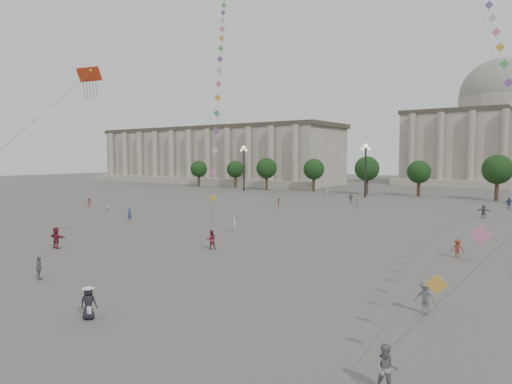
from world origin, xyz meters
The scene contains 25 objects.
ground centered at (0.00, 0.00, 0.00)m, with size 360.00×360.00×0.00m, color #4F4C4A.
hall_west centered at (-75.00, 93.89, 8.43)m, with size 84.00×26.22×17.20m.
hall_central centered at (0.00, 129.22, 14.23)m, with size 48.30×34.30×35.50m.
tree_row centered at (0.00, 78.00, 5.39)m, with size 137.12×5.12×8.00m.
lamp_post_far_west centered at (-45.00, 70.00, 7.35)m, with size 2.00×0.90×10.65m.
lamp_post_mid_west centered at (-15.00, 70.00, 7.35)m, with size 2.00×0.90×10.65m.
person_crowd_0 centered at (10.83, 63.29, 0.90)m, with size 1.05×0.44×1.80m, color #384A7F.
person_crowd_1 centered at (-35.52, 24.84, 0.85)m, with size 0.82×0.64×1.70m, color silver.
person_crowd_2 centered at (-44.14, 27.79, 0.78)m, with size 1.01×0.58×1.56m, color #9E2B3E.
person_crowd_4 centered at (-9.03, 52.07, 0.78)m, with size 1.45×0.46×1.57m, color silver.
person_crowd_6 centered at (13.26, 7.73, 0.89)m, with size 1.16×0.66×1.79m, color slate.
person_crowd_8 centered at (11.77, 22.64, 0.76)m, with size 0.98×0.56×1.52m, color maroon.
person_crowd_10 centered at (-22.18, 68.00, 0.79)m, with size 0.58×0.38×1.58m, color silver.
person_crowd_12 centered at (9.38, 50.16, 0.90)m, with size 1.66×0.53×1.79m, color slate.
person_crowd_13 centered at (-10.71, 22.57, 0.75)m, with size 0.55×0.36×1.50m, color silver.
person_crowd_16 centered at (-12.96, 58.39, 0.86)m, with size 1.01×0.42×1.72m, color slate.
person_crowd_17 centered at (-19.12, 44.71, 0.76)m, with size 0.98×0.57×1.52m, color maroon.
person_crowd_18 centered at (-27.01, 21.75, 0.78)m, with size 0.57×0.38×1.57m, color navy.
tourist_2 centered at (-17.82, 6.29, 0.95)m, with size 1.77×0.56×1.91m, color maroon.
tourist_3 centered at (-9.23, -0.09, 0.77)m, with size 0.91×0.38×1.54m, color slate.
kite_flyer_0 centered at (-6.48, 13.90, 0.86)m, with size 0.83×0.65×1.71m, color maroon.
kite_flyer_2 centered at (14.36, -1.09, 0.86)m, with size 0.84×0.65×1.73m, color slate.
hat_person centered at (-0.16, -2.62, 0.87)m, with size 0.96×0.88×1.69m.
dragon_kite centered at (-12.19, 5.99, 13.67)m, with size 2.39×8.59×20.83m.
kite_train_west centered at (-21.12, 33.42, 25.79)m, with size 27.86×36.39×64.23m.
Camera 1 is at (19.38, -15.83, 8.05)m, focal length 32.00 mm.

